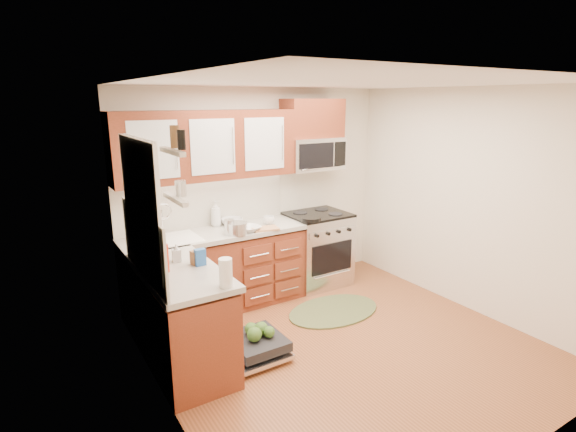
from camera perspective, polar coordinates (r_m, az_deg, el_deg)
floor at (r=4.66m, az=7.18°, el=-15.98°), size 3.50×3.50×0.00m
ceiling at (r=4.02m, az=8.34°, el=16.43°), size 3.50×3.50×0.00m
wall_back at (r=5.59m, az=-3.77°, el=3.09°), size 3.50×0.04×2.50m
wall_front at (r=3.11m, az=28.89°, el=-8.27°), size 3.50×0.04×2.50m
wall_left at (r=3.38m, az=-15.97°, el=-5.20°), size 0.04×3.50×2.50m
wall_right at (r=5.43m, az=22.13°, el=1.69°), size 0.04×3.50×2.50m
base_cabinet_back at (r=5.26m, az=-9.07°, el=-7.19°), size 2.05×0.60×0.85m
base_cabinet_left at (r=4.24m, az=-13.26°, el=-12.97°), size 0.60×1.25×0.85m
countertop_back at (r=5.10m, az=-9.24°, el=-2.26°), size 2.07×0.64×0.05m
countertop_left at (r=4.05m, az=-13.52°, el=-6.97°), size 0.64×1.27×0.05m
backsplash_back at (r=5.29m, az=-10.62°, el=1.76°), size 2.05×0.02×0.57m
backsplash_left at (r=3.88m, az=-17.92°, el=-3.41°), size 0.02×1.25×0.57m
upper_cabinets at (r=5.03m, az=-10.30°, el=8.82°), size 2.05×0.35×0.75m
cabinet_over_mw at (r=5.69m, az=3.12°, el=12.29°), size 0.76×0.35×0.47m
range at (r=5.88m, az=3.71°, el=-4.17°), size 0.76×0.64×0.95m
microwave at (r=5.70m, az=3.21°, el=7.91°), size 0.76×0.38×0.40m
sink at (r=4.94m, az=-14.72°, el=-4.31°), size 0.62×0.50×0.26m
dishwasher at (r=4.41m, az=-4.45°, el=-16.27°), size 0.70×0.60×0.20m
window at (r=3.77m, az=-18.22°, el=1.41°), size 0.03×1.05×1.05m
window_blind at (r=3.71m, az=-18.25°, el=6.42°), size 0.02×0.96×0.40m
shelf_upper at (r=2.88m, az=-14.51°, el=7.93°), size 0.04×0.40×0.03m
shelf_lower at (r=2.93m, az=-14.14°, el=2.09°), size 0.04×0.40×0.03m
rug at (r=5.29m, az=5.82°, el=-11.88°), size 1.18×0.82×0.02m
skillet at (r=5.38m, az=2.92°, el=-0.38°), size 0.32×0.32×0.05m
stock_pot at (r=4.95m, az=-6.45°, el=-1.57°), size 0.29×0.29×0.13m
cutting_board at (r=5.12m, az=-2.90°, el=-1.61°), size 0.32×0.24×0.02m
canister at (r=4.93m, az=-7.49°, el=-1.41°), size 0.14×0.14×0.17m
paper_towel_roll at (r=3.59m, az=-7.92°, el=-7.14°), size 0.13×0.13×0.23m
mustard_bottle at (r=4.30m, az=-17.50°, el=-4.15°), size 0.07×0.07×0.21m
red_bottle at (r=3.98m, az=-15.35°, el=-5.20°), size 0.08×0.08×0.24m
wooden_box at (r=4.13m, az=-11.36°, el=-5.14°), size 0.13×0.10×0.12m
blue_carton at (r=4.08m, az=-11.10°, el=-5.16°), size 0.10×0.06×0.15m
bowl_a at (r=5.05m, az=-4.98°, el=-1.63°), size 0.29×0.29×0.06m
bowl_b at (r=5.33m, az=-7.12°, el=-0.71°), size 0.33×0.33×0.08m
cup at (r=5.30m, az=-2.45°, el=-0.56°), size 0.18×0.18×0.10m
soap_bottle_a at (r=5.28m, az=-9.15°, el=0.33°), size 0.15×0.15×0.31m
soap_bottle_b at (r=4.22m, az=-13.99°, el=-4.51°), size 0.09×0.09×0.17m
soap_bottle_c at (r=4.20m, az=-17.07°, el=-4.71°), size 0.19×0.19×0.19m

